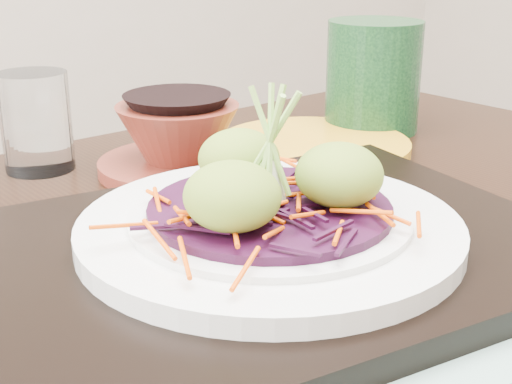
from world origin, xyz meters
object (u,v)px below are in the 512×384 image
dining_table (259,349)px  white_plate (270,227)px  serving_tray (269,251)px  yellow_plate (313,146)px  water_glass (36,122)px  terracotta_bowl_set (179,142)px  green_jar (373,76)px

dining_table → white_plate: size_ratio=4.44×
serving_tray → yellow_plate: size_ratio=1.97×
water_glass → terracotta_bowl_set: size_ratio=0.51×
water_glass → terracotta_bowl_set: water_glass is taller
white_plate → green_jar: size_ratio=2.08×
yellow_plate → terracotta_bowl_set: bearing=175.9°
white_plate → water_glass: size_ratio=2.75×
green_jar → terracotta_bowl_set: bearing=-173.7°
serving_tray → white_plate: size_ratio=1.54×
dining_table → yellow_plate: size_ratio=5.68×
terracotta_bowl_set → green_jar: bearing=6.3°
serving_tray → terracotta_bowl_set: bearing=82.7°
serving_tray → dining_table: bearing=73.1°
water_glass → terracotta_bowl_set: (0.13, -0.08, -0.02)m
water_glass → yellow_plate: water_glass is taller
white_plate → terracotta_bowl_set: terracotta_bowl_set is taller
terracotta_bowl_set → white_plate: bearing=-98.7°
yellow_plate → green_jar: bearing=19.8°
white_plate → green_jar: (0.32, 0.28, 0.03)m
serving_tray → yellow_plate: serving_tray is taller
dining_table → serving_tray: size_ratio=2.89×
serving_tray → terracotta_bowl_set: size_ratio=2.16×
green_jar → yellow_plate: bearing=-160.2°
green_jar → serving_tray: bearing=-139.1°
yellow_plate → dining_table: bearing=-133.6°
serving_tray → white_plate: bearing=-43.7°
dining_table → terracotta_bowl_set: (0.03, 0.21, 0.13)m
serving_tray → water_glass: 0.34m
water_glass → terracotta_bowl_set: 0.15m
dining_table → serving_tray: 0.12m
dining_table → white_plate: white_plate is taller
serving_tray → yellow_plate: (0.20, 0.23, -0.01)m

